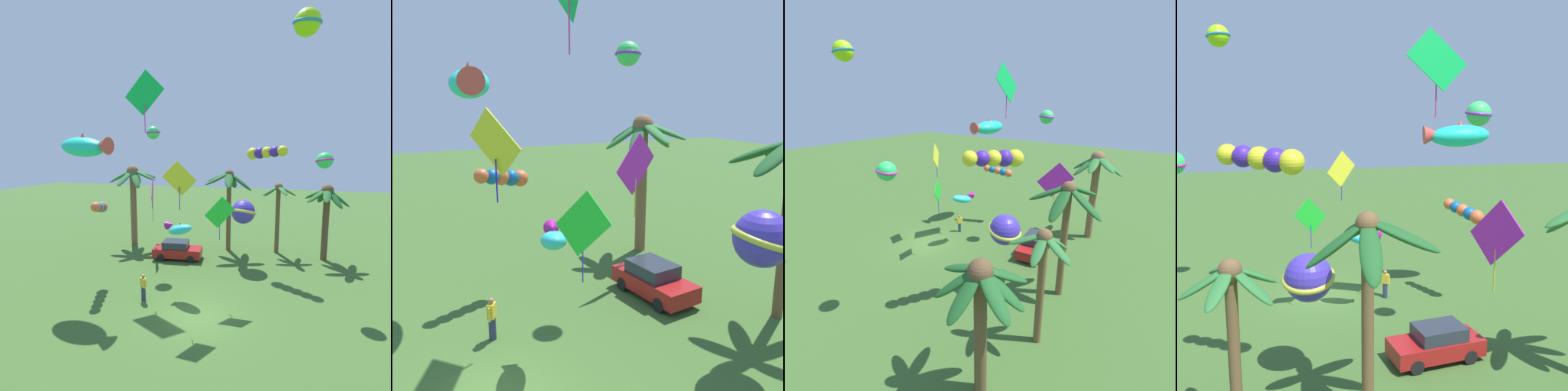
% 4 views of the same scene
% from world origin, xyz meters
% --- Properties ---
extents(ground_plane, '(120.00, 120.00, 0.00)m').
position_xyz_m(ground_plane, '(0.00, 0.00, 0.00)').
color(ground_plane, '#3D6028').
extents(palm_tree_0, '(3.51, 3.89, 6.19)m').
position_xyz_m(palm_tree_0, '(7.70, 11.03, 4.60)').
color(palm_tree_0, brown).
rests_on(palm_tree_0, ground).
extents(palm_tree_1, '(3.01, 3.08, 6.12)m').
position_xyz_m(palm_tree_1, '(4.00, 11.86, 4.47)').
color(palm_tree_1, brown).
rests_on(palm_tree_1, ground).
extents(palm_tree_2, '(4.50, 4.18, 7.53)m').
position_xyz_m(palm_tree_2, '(-9.09, 10.71, 5.59)').
color(palm_tree_2, brown).
rests_on(palm_tree_2, ground).
extents(palm_tree_3, '(4.34, 4.34, 7.23)m').
position_xyz_m(palm_tree_3, '(-0.27, 11.36, 5.58)').
color(palm_tree_3, brown).
rests_on(palm_tree_3, ground).
extents(parked_car_0, '(4.07, 2.15, 1.51)m').
position_xyz_m(parked_car_0, '(-3.85, 8.04, 0.75)').
color(parked_car_0, '#A51919').
rests_on(parked_car_0, ground).
extents(spectator_0, '(0.47, 0.40, 1.59)m').
position_xyz_m(spectator_0, '(-3.47, 0.89, 0.81)').
color(spectator_0, '#2D3351').
rests_on(spectator_0, ground).
extents(kite_diamond_0, '(1.07, 2.64, 3.94)m').
position_xyz_m(kite_diamond_0, '(-6.15, 8.44, 5.39)').
color(kite_diamond_0, '#C622C3').
extents(kite_ball_1, '(2.57, 2.56, 1.83)m').
position_xyz_m(kite_ball_1, '(1.43, 8.38, 4.15)').
color(kite_ball_1, '#4330BA').
extents(kite_ball_2, '(1.68, 1.68, 1.10)m').
position_xyz_m(kite_ball_2, '(4.85, -0.24, 13.96)').
color(kite_ball_2, '#A6EB13').
extents(kite_diamond_3, '(1.65, 0.89, 2.58)m').
position_xyz_m(kite_diamond_3, '(0.75, 2.46, 5.18)').
color(kite_diamond_3, '#21D82E').
extents(kite_fish_4, '(3.76, 2.11, 1.50)m').
position_xyz_m(kite_fish_4, '(-7.23, 1.34, 9.01)').
color(kite_fish_4, '#1DDDBD').
extents(kite_tube_5, '(3.01, 2.08, 1.02)m').
position_xyz_m(kite_tube_5, '(2.92, 8.62, 8.68)').
color(kite_tube_5, yellow).
extents(kite_diamond_6, '(1.64, 1.00, 2.63)m').
position_xyz_m(kite_diamond_6, '(-1.10, 0.69, 7.25)').
color(kite_diamond_6, yellow).
extents(kite_tube_7, '(1.44, 2.54, 1.04)m').
position_xyz_m(kite_tube_7, '(-7.31, 2.58, 5.11)').
color(kite_tube_7, orange).
extents(kite_fish_8, '(2.10, 1.32, 1.06)m').
position_xyz_m(kite_fish_8, '(-1.86, 2.65, 4.02)').
color(kite_fish_8, '#31D1DB').
extents(kite_diamond_9, '(2.89, 0.58, 4.00)m').
position_xyz_m(kite_diamond_9, '(-4.86, 4.59, 12.52)').
color(kite_diamond_9, '#0EBD49').
extents(kite_ball_10, '(1.43, 1.43, 0.95)m').
position_xyz_m(kite_ball_10, '(6.51, 4.71, 8.19)').
color(kite_ball_10, '#2DDD5D').
extents(kite_ball_11, '(1.53, 1.53, 1.01)m').
position_xyz_m(kite_ball_11, '(-5.60, 7.58, 10.20)').
color(kite_ball_11, '#3ED962').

